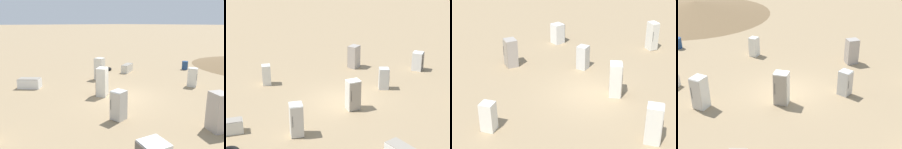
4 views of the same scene
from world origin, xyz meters
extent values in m
plane|color=#9E8460|center=(0.00, 0.00, 0.00)|extent=(1000.00, 1000.00, 0.00)
cube|color=white|center=(6.25, -4.90, 0.71)|extent=(0.91, 0.91, 1.42)
cube|color=#56514C|center=(6.15, -5.27, 0.71)|extent=(0.71, 0.22, 1.36)
cylinder|color=#2D2D2D|center=(5.89, -5.23, 0.78)|extent=(0.02, 0.02, 0.50)
cube|color=silver|center=(-1.01, -0.70, 0.94)|extent=(0.93, 0.98, 1.87)
cube|color=gray|center=(-1.28, -0.87, 0.94)|extent=(0.43, 0.65, 1.80)
cylinder|color=#2D2D2D|center=(-1.45, -0.66, 1.03)|extent=(0.02, 0.02, 0.66)
cube|color=silver|center=(-4.45, 1.91, 0.91)|extent=(0.89, 0.89, 1.82)
cube|color=#BCB7AD|center=(-4.79, 1.78, 0.91)|extent=(0.28, 0.63, 1.75)
cylinder|color=#2D2D2D|center=(-4.91, 1.99, 1.00)|extent=(0.02, 0.02, 0.64)
cube|color=#A89E93|center=(6.10, -0.03, 0.88)|extent=(1.00, 0.95, 1.76)
cube|color=gray|center=(6.26, 0.29, 0.88)|extent=(0.69, 0.38, 1.69)
cylinder|color=#2D2D2D|center=(6.52, 0.19, 0.97)|extent=(0.02, 0.02, 0.62)
cube|color=silver|center=(0.34, -7.93, 0.97)|extent=(0.87, 0.83, 1.95)
cube|color=silver|center=(0.03, -7.76, 0.97)|extent=(0.31, 0.50, 1.87)
cylinder|color=#2D2D2D|center=(0.10, -7.57, 1.07)|extent=(0.02, 0.02, 0.68)
cube|color=silver|center=(1.90, 5.65, 0.71)|extent=(0.76, 0.75, 1.42)
cube|color=silver|center=(2.20, 5.77, 0.71)|extent=(0.23, 0.54, 1.36)
cylinder|color=#2D2D2D|center=(2.30, 5.58, 0.78)|extent=(0.02, 0.02, 0.50)
cube|color=silver|center=(2.30, -2.43, 0.74)|extent=(0.69, 0.70, 1.48)
cube|color=#BCB7AD|center=(2.35, -2.76, 0.74)|extent=(0.59, 0.12, 1.42)
cylinder|color=#2D2D2D|center=(2.14, -2.82, 0.81)|extent=(0.02, 0.02, 0.52)
camera|label=1|loc=(9.52, -9.50, 4.70)|focal=35.00mm
camera|label=2|loc=(-21.24, -2.72, 10.39)|focal=60.00mm
camera|label=3|loc=(-9.62, 15.00, 9.97)|focal=60.00mm
camera|label=4|loc=(-10.67, -11.82, 9.19)|focal=50.00mm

